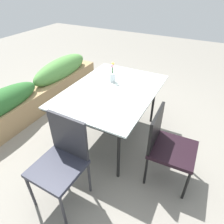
# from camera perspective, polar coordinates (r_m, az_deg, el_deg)

# --- Properties ---
(ground_plane) EXTENTS (12.00, 12.00, 0.00)m
(ground_plane) POSITION_cam_1_polar(r_m,az_deg,el_deg) (2.97, -1.87, -6.74)
(ground_plane) COLOR gray
(dining_table) EXTENTS (1.47, 1.05, 0.77)m
(dining_table) POSITION_cam_1_polar(r_m,az_deg,el_deg) (2.55, 0.00, 5.55)
(dining_table) COLOR silver
(dining_table) RESTS_ON ground
(chair_end_left) EXTENTS (0.46, 0.46, 0.94)m
(chair_end_left) POSITION_cam_1_polar(r_m,az_deg,el_deg) (2.00, -14.15, -12.53)
(chair_end_left) COLOR #282A38
(chair_end_left) RESTS_ON ground
(chair_near_left) EXTENTS (0.48, 0.48, 0.85)m
(chair_near_left) POSITION_cam_1_polar(r_m,az_deg,el_deg) (2.22, 15.40, -8.71)
(chair_near_left) COLOR black
(chair_near_left) RESTS_ON ground
(flower_vase) EXTENTS (0.07, 0.07, 0.27)m
(flower_vase) POSITION_cam_1_polar(r_m,az_deg,el_deg) (2.70, 0.13, 10.49)
(flower_vase) COLOR silver
(flower_vase) RESTS_ON dining_table
(planter_box) EXTENTS (3.03, 0.37, 0.70)m
(planter_box) POSITION_cam_1_polar(r_m,az_deg,el_deg) (3.60, -20.68, 5.21)
(planter_box) COLOR #9E7F56
(planter_box) RESTS_ON ground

